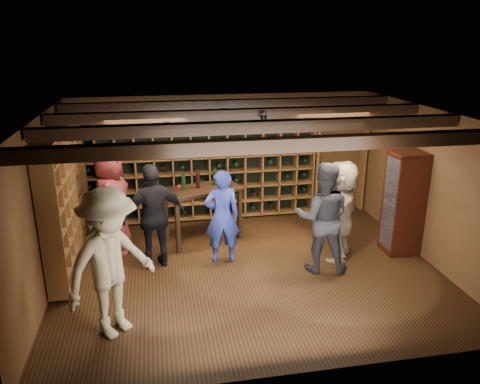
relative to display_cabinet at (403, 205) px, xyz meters
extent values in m
plane|color=black|center=(-2.71, -0.20, -0.86)|extent=(6.00, 6.00, 0.00)
plane|color=brown|center=(-2.71, 2.30, 0.39)|extent=(6.00, 0.00, 6.00)
plane|color=brown|center=(-2.71, -2.70, 0.39)|extent=(6.00, 0.00, 6.00)
plane|color=brown|center=(-5.71, -0.20, 0.39)|extent=(0.00, 5.00, 5.00)
plane|color=brown|center=(0.29, -0.20, 0.39)|extent=(0.00, 5.00, 5.00)
plane|color=black|center=(-2.71, -0.20, 1.64)|extent=(6.00, 6.00, 0.00)
cube|color=black|center=(-2.71, -1.80, 1.56)|extent=(5.90, 0.18, 0.16)
cube|color=black|center=(-2.71, -0.70, 1.56)|extent=(5.90, 0.18, 0.16)
cube|color=black|center=(-2.71, 0.40, 1.56)|extent=(5.90, 0.18, 0.16)
cube|color=black|center=(-2.71, 1.50, 1.56)|extent=(5.90, 0.18, 0.16)
cylinder|color=black|center=(-3.91, -0.20, 1.53)|extent=(0.10, 0.10, 0.10)
cylinder|color=black|center=(-2.41, 0.20, 1.53)|extent=(0.10, 0.10, 0.10)
cylinder|color=black|center=(-1.31, -0.50, 1.53)|extent=(0.10, 0.10, 0.10)
cylinder|color=black|center=(-2.91, 1.00, 1.53)|extent=(0.10, 0.10, 0.10)
cube|color=brown|center=(-3.24, 2.13, 0.29)|extent=(4.65, 0.30, 2.20)
cube|color=black|center=(-3.24, 2.13, 0.29)|extent=(4.56, 0.02, 2.16)
cube|color=brown|center=(-5.54, 0.62, 0.29)|extent=(0.30, 2.65, 2.20)
cube|color=black|center=(-5.54, 0.62, 0.29)|extent=(0.29, 0.02, 2.16)
cube|color=brown|center=(-0.31, 2.12, 0.99)|extent=(1.15, 0.32, 0.04)
cube|color=brown|center=(0.21, 2.12, 0.07)|extent=(0.05, 0.28, 1.85)
cube|color=brown|center=(-0.83, 2.12, 0.07)|extent=(0.05, 0.28, 1.85)
cube|color=tan|center=(-0.71, 2.12, 1.11)|extent=(0.40, 0.30, 0.20)
cube|color=tan|center=(-0.26, 2.12, 1.11)|extent=(0.40, 0.30, 0.20)
cube|color=tan|center=(0.09, 2.12, 1.11)|extent=(0.40, 0.30, 0.20)
cube|color=#33100A|center=(0.01, 0.00, -0.81)|extent=(0.55, 0.50, 0.10)
cube|color=#33100A|center=(0.01, 0.00, 0.04)|extent=(0.55, 0.50, 1.70)
cube|color=white|center=(-0.25, 0.00, 0.04)|extent=(0.01, 0.46, 1.60)
cube|color=#33100A|center=(0.01, 0.00, 0.04)|extent=(0.50, 0.44, 0.02)
sphere|color=#59260C|center=(-0.01, 0.00, 0.14)|extent=(0.18, 0.18, 0.18)
imported|color=navy|center=(-3.09, 0.20, -0.07)|extent=(0.58, 0.38, 1.58)
imported|color=black|center=(-1.58, -0.39, 0.04)|extent=(1.02, 0.89, 1.79)
imported|color=maroon|center=(-4.88, 0.87, 0.08)|extent=(0.73, 1.00, 1.88)
imported|color=black|center=(-4.17, 0.21, 0.01)|extent=(1.08, 0.66, 1.73)
imported|color=#998E69|center=(-4.71, -1.52, 0.11)|extent=(1.42, 1.37, 1.94)
imported|color=tan|center=(-1.12, -0.02, -0.01)|extent=(1.26, 1.60, 1.70)
cube|color=black|center=(-3.31, 1.09, 0.12)|extent=(1.48, 1.07, 0.06)
cube|color=black|center=(-3.79, 0.63, -0.38)|extent=(0.08, 0.08, 0.96)
cube|color=black|center=(-2.64, 1.03, -0.38)|extent=(0.08, 0.08, 0.96)
cube|color=black|center=(-3.98, 1.15, -0.38)|extent=(0.08, 0.08, 0.96)
cube|color=black|center=(-2.82, 1.55, -0.38)|extent=(0.08, 0.08, 0.96)
cylinder|color=black|center=(-3.64, 1.03, 0.29)|extent=(0.07, 0.07, 0.28)
cylinder|color=black|center=(-3.38, 1.12, 0.29)|extent=(0.07, 0.07, 0.28)
cylinder|color=black|center=(-3.06, 1.23, 0.29)|extent=(0.07, 0.07, 0.28)
camera|label=1|loc=(-4.08, -6.83, 2.76)|focal=35.00mm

